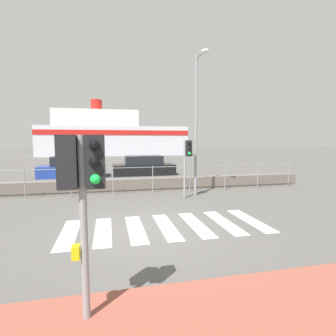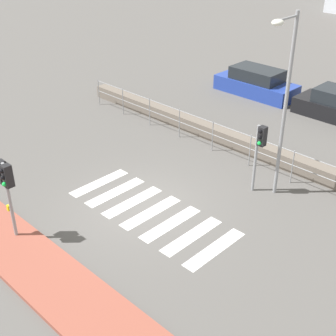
{
  "view_description": "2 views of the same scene",
  "coord_description": "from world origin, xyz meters",
  "px_view_note": "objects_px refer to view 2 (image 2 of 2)",
  "views": [
    {
      "loc": [
        -1.1,
        -7.24,
        2.51
      ],
      "look_at": [
        1.01,
        2.0,
        1.5
      ],
      "focal_mm": 28.0,
      "sensor_mm": 36.0,
      "label": 1
    },
    {
      "loc": [
        9.77,
        -8.68,
        8.76
      ],
      "look_at": [
        0.32,
        1.0,
        1.2
      ],
      "focal_mm": 50.0,
      "sensor_mm": 36.0,
      "label": 2
    }
  ],
  "objects_px": {
    "traffic_light_near": "(6,181)",
    "streetlamp": "(284,90)",
    "parked_car_blue": "(256,83)",
    "traffic_light_far": "(260,144)"
  },
  "relations": [
    {
      "from": "traffic_light_near",
      "to": "streetlamp",
      "type": "distance_m",
      "value": 8.7
    },
    {
      "from": "streetlamp",
      "to": "parked_car_blue",
      "type": "height_order",
      "value": "streetlamp"
    },
    {
      "from": "parked_car_blue",
      "to": "traffic_light_far",
      "type": "bearing_deg",
      "value": -55.09
    },
    {
      "from": "streetlamp",
      "to": "traffic_light_far",
      "type": "bearing_deg",
      "value": -159.52
    },
    {
      "from": "traffic_light_near",
      "to": "parked_car_blue",
      "type": "height_order",
      "value": "traffic_light_near"
    },
    {
      "from": "traffic_light_near",
      "to": "parked_car_blue",
      "type": "distance_m",
      "value": 15.6
    },
    {
      "from": "traffic_light_near",
      "to": "traffic_light_far",
      "type": "bearing_deg",
      "value": 63.39
    },
    {
      "from": "traffic_light_far",
      "to": "parked_car_blue",
      "type": "bearing_deg",
      "value": 124.91
    },
    {
      "from": "traffic_light_near",
      "to": "parked_car_blue",
      "type": "bearing_deg",
      "value": 97.68
    },
    {
      "from": "traffic_light_near",
      "to": "traffic_light_far",
      "type": "distance_m",
      "value": 8.09
    }
  ]
}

